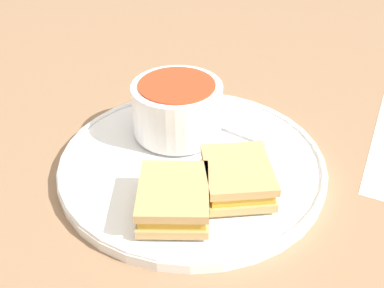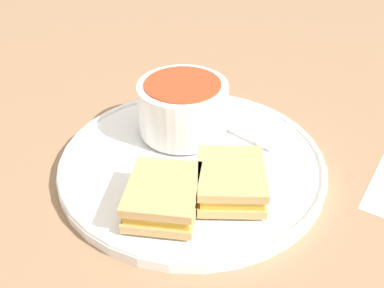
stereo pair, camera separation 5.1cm
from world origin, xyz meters
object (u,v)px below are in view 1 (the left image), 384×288
object	(u,v)px
sandwich_half_near	(169,197)
soup_bowl	(177,108)
sandwich_half_far	(237,177)
spoon	(208,118)

from	to	relation	value
sandwich_half_near	soup_bowl	bearing A→B (deg)	-80.00
sandwich_half_near	sandwich_half_far	distance (m)	0.08
spoon	sandwich_half_far	world-z (taller)	sandwich_half_far
spoon	soup_bowl	bearing A→B (deg)	64.16
sandwich_half_near	spoon	bearing A→B (deg)	-93.13
spoon	sandwich_half_far	bearing A→B (deg)	136.88
sandwich_half_far	sandwich_half_near	bearing A→B (deg)	35.79
soup_bowl	sandwich_half_far	distance (m)	0.13
sandwich_half_near	sandwich_half_far	xyz separation A→B (m)	(-0.06, -0.04, 0.00)
soup_bowl	sandwich_half_near	distance (m)	0.14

